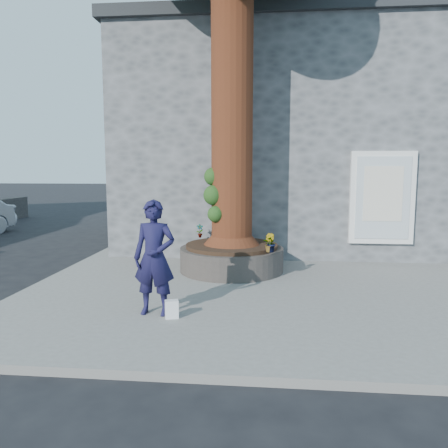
{
  "coord_description": "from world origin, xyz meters",
  "views": [
    {
      "loc": [
        1.57,
        -7.56,
        2.39
      ],
      "look_at": [
        0.69,
        1.37,
        1.25
      ],
      "focal_mm": 35.0,
      "sensor_mm": 36.0,
      "label": 1
    }
  ],
  "objects": [
    {
      "name": "plant_b",
      "position": [
        1.65,
        1.15,
        0.91
      ],
      "size": [
        0.29,
        0.29,
        0.38
      ],
      "primitive_type": "imported",
      "rotation": [
        0.0,
        0.0,
        2.45
      ],
      "color": "gray",
      "rests_on": "planter"
    },
    {
      "name": "stone_shop",
      "position": [
        2.5,
        7.2,
        3.16
      ],
      "size": [
        10.3,
        8.3,
        6.3
      ],
      "color": "#4C4E51",
      "rests_on": "ground"
    },
    {
      "name": "ground",
      "position": [
        0.0,
        0.0,
        0.0
      ],
      "size": [
        120.0,
        120.0,
        0.0
      ],
      "primitive_type": "plane",
      "color": "black",
      "rests_on": "ground"
    },
    {
      "name": "man",
      "position": [
        -0.16,
        -1.05,
        1.02
      ],
      "size": [
        0.68,
        0.46,
        1.8
      ],
      "primitive_type": "imported",
      "rotation": [
        0.0,
        0.0,
        -0.05
      ],
      "color": "#151336",
      "rests_on": "pavement"
    },
    {
      "name": "yellow_line",
      "position": [
        -3.05,
        1.0,
        0.0
      ],
      "size": [
        0.1,
        30.0,
        0.01
      ],
      "primitive_type": "cube",
      "color": "yellow",
      "rests_on": "ground"
    },
    {
      "name": "plant_d",
      "position": [
        1.65,
        1.15,
        0.88
      ],
      "size": [
        0.37,
        0.38,
        0.31
      ],
      "primitive_type": "imported",
      "rotation": [
        0.0,
        0.0,
        5.38
      ],
      "color": "gray",
      "rests_on": "planter"
    },
    {
      "name": "plant_c",
      "position": [
        0.91,
        1.78,
        0.88
      ],
      "size": [
        0.19,
        0.19,
        0.31
      ],
      "primitive_type": "imported",
      "rotation": [
        0.0,
        0.0,
        3.07
      ],
      "color": "gray",
      "rests_on": "planter"
    },
    {
      "name": "plant_a",
      "position": [
        -0.05,
        2.85,
        0.89
      ],
      "size": [
        0.21,
        0.17,
        0.33
      ],
      "primitive_type": "imported",
      "rotation": [
        0.0,
        0.0,
        0.35
      ],
      "color": "gray",
      "rests_on": "planter"
    },
    {
      "name": "shopping_bag",
      "position": [
        0.15,
        -1.23,
        0.26
      ],
      "size": [
        0.23,
        0.17,
        0.28
      ],
      "primitive_type": "cube",
      "rotation": [
        0.0,
        0.0,
        0.3
      ],
      "color": "white",
      "rests_on": "pavement"
    },
    {
      "name": "pavement",
      "position": [
        1.5,
        1.0,
        0.06
      ],
      "size": [
        9.0,
        8.0,
        0.12
      ],
      "primitive_type": "cube",
      "color": "slate",
      "rests_on": "ground"
    },
    {
      "name": "planter",
      "position": [
        0.8,
        2.0,
        0.41
      ],
      "size": [
        2.3,
        2.3,
        0.6
      ],
      "color": "black",
      "rests_on": "pavement"
    },
    {
      "name": "woman",
      "position": [
        0.87,
        3.5,
        0.87
      ],
      "size": [
        0.89,
        0.81,
        1.49
      ],
      "primitive_type": "imported",
      "rotation": [
        0.0,
        0.0,
        -0.4
      ],
      "color": "#B0ACA8",
      "rests_on": "pavement"
    }
  ]
}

